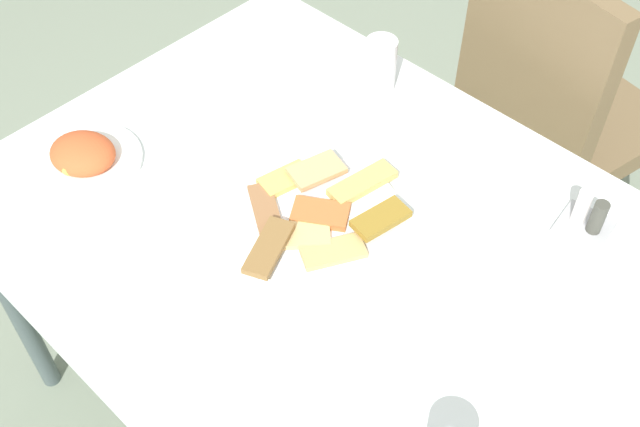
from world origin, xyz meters
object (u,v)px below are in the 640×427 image
salad_plate_greens (83,157)px  fork (325,114)px  spoon (337,105)px  condiment_caddy (587,220)px  dining_chair (552,103)px  pide_platter (317,217)px  paper_napkin (331,111)px  soda_can (380,65)px  dining_table (322,249)px

salad_plate_greens → fork: (0.24, 0.42, -0.01)m
salad_plate_greens → spoon: (0.24, 0.46, -0.01)m
spoon → condiment_caddy: size_ratio=1.62×
condiment_caddy → dining_chair: bearing=124.5°
salad_plate_greens → condiment_caddy: bearing=33.8°
pide_platter → spoon: pide_platter is taller
condiment_caddy → paper_napkin: bearing=-171.2°
spoon → salad_plate_greens: bearing=-109.8°
salad_plate_greens → soda_can: 0.62m
soda_can → dining_chair: bearing=63.3°
spoon → condiment_caddy: bearing=14.6°
dining_chair → soda_can: 0.52m
pide_platter → condiment_caddy: 0.48m
fork → condiment_caddy: bearing=12.7°
dining_table → fork: fork is taller
salad_plate_greens → fork: salad_plate_greens is taller
condiment_caddy → pide_platter: bearing=-138.4°
soda_can → fork: size_ratio=0.76×
pide_platter → condiment_caddy: bearing=41.6°
dining_table → salad_plate_greens: 0.49m
pide_platter → fork: (-0.19, 0.21, -0.01)m
salad_plate_greens → condiment_caddy: condiment_caddy is taller
paper_napkin → fork: (0.00, -0.02, 0.00)m
dining_chair → pide_platter: size_ratio=2.51×
paper_napkin → pide_platter: bearing=-51.2°
paper_napkin → dining_chair: bearing=66.8°
soda_can → spoon: 0.12m
dining_table → paper_napkin: bearing=130.4°
soda_can → paper_napkin: size_ratio=0.88×
dining_chair → condiment_caddy: size_ratio=9.26×
fork → soda_can: bearing=83.0°
pide_platter → condiment_caddy: size_ratio=3.69×
pide_platter → salad_plate_greens: size_ratio=1.69×
pide_platter → salad_plate_greens: (-0.42, -0.21, 0.01)m
dining_chair → salad_plate_greens: size_ratio=4.24×
fork → spoon: bearing=92.2°
dining_table → condiment_caddy: 0.48m
dining_table → condiment_caddy: size_ratio=12.23×
dining_chair → spoon: dining_chair is taller
paper_napkin → spoon: size_ratio=0.85×
dining_chair → fork: 0.63m
dining_table → soda_can: size_ratio=10.09×
dining_chair → paper_napkin: dining_chair is taller
pide_platter → fork: 0.28m
salad_plate_greens → condiment_caddy: size_ratio=2.18×
soda_can → spoon: (-0.02, -0.11, -0.06)m
salad_plate_greens → spoon: size_ratio=1.35×
paper_napkin → spoon: (0.00, 0.02, 0.00)m
paper_napkin → soda_can: bearing=79.6°
dining_table → soda_can: 0.42m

